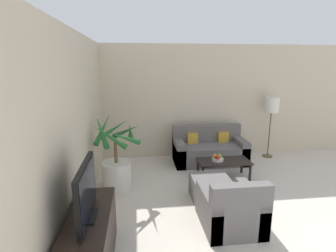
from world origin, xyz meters
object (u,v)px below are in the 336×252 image
Objects in this scene: television at (86,192)px; fruit_bowl at (218,160)px; potted_palm at (117,166)px; floor_lamp at (272,108)px; sofa_loveseat at (209,150)px; orange_fruit at (215,156)px; armchair at (231,209)px; coffee_table at (224,163)px; apple_red at (217,157)px; apple_green at (220,156)px; tv_console at (90,244)px; ottoman at (210,188)px.

fruit_bowl is (2.11, 2.18, -0.56)m from television.
floor_lamp reaches higher than potted_palm.
sofa_loveseat is 0.90m from fruit_bowl.
potted_palm reaches higher than sofa_loveseat.
armchair is (-0.25, -1.61, -0.20)m from orange_fruit.
potted_palm is 3.90m from floor_lamp.
sofa_loveseat is at bearing 81.16° from armchair.
television reaches higher than coffee_table.
orange_fruit is (-0.13, -0.86, 0.18)m from sofa_loveseat.
armchair reaches higher than apple_red.
fruit_bowl is 0.09m from orange_fruit.
potted_palm is at bearing -159.76° from floor_lamp.
television is at bearing -134.26° from apple_green.
tv_console is 3.04m from fruit_bowl.
tv_console is 0.84× the size of sofa_loveseat.
television is 10.54× the size of orange_fruit.
television is 2.02m from potted_palm.
armchair reaches higher than ottoman.
floor_lamp is 2.07m from coffee_table.
orange_fruit is 0.09× the size of armchair.
potted_palm reaches higher than apple_red.
sofa_loveseat is at bearing 54.53° from tv_console.
floor_lamp is at bearing 34.70° from apple_red.
floor_lamp is 1.72× the size of armchair.
sofa_loveseat is 1.73m from ottoman.
apple_red is (-0.03, -0.06, 0.07)m from fruit_bowl.
sofa_loveseat is at bearing 83.48° from apple_red.
television reaches higher than ottoman.
floor_lamp is 3.44m from armchair.
apple_red is at bearing 45.54° from tv_console.
orange_fruit is (-0.09, 0.01, -0.00)m from apple_green.
apple_green is at bearing 27.31° from fruit_bowl.
potted_palm is at bearing -174.87° from apple_red.
ottoman is at bearing -115.57° from apple_red.
tv_console is at bearing -94.61° from potted_palm.
apple_red is at bearing 5.13° from potted_palm.
apple_green is at bearing -92.57° from sofa_loveseat.
armchair is 1.37× the size of ottoman.
orange_fruit reaches higher than coffee_table.
apple_red reaches higher than fruit_bowl.
tv_console is 3.09m from apple_green.
ottoman is (-0.34, -0.71, -0.27)m from apple_red.
sofa_loveseat reaches higher than armchair.
potted_palm is at bearing -172.69° from apple_green.
coffee_table is at bearing -87.25° from sofa_loveseat.
apple_green is at bearing 7.31° from potted_palm.
orange_fruit is 1.65m from armchair.
sofa_loveseat is 0.98m from apple_red.
television is at bearing 0.00° from tv_console.
armchair is (-0.38, -2.47, -0.02)m from sofa_loveseat.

